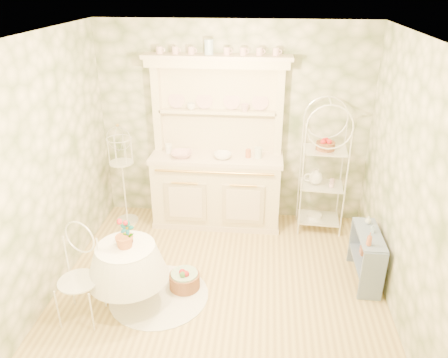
# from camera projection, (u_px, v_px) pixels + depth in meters

# --- Properties ---
(floor) EXTENTS (3.60, 3.60, 0.00)m
(floor) POSITION_uv_depth(u_px,v_px,m) (220.00, 292.00, 4.81)
(floor) COLOR #D6BB73
(floor) RESTS_ON ground
(ceiling) EXTENTS (3.60, 3.60, 0.00)m
(ceiling) POSITION_uv_depth(u_px,v_px,m) (218.00, 37.00, 3.67)
(ceiling) COLOR white
(ceiling) RESTS_ON floor
(wall_left) EXTENTS (3.60, 3.60, 0.00)m
(wall_left) POSITION_uv_depth(u_px,v_px,m) (42.00, 175.00, 4.40)
(wall_left) COLOR #EDE2CA
(wall_left) RESTS_ON floor
(wall_right) EXTENTS (3.60, 3.60, 0.00)m
(wall_right) POSITION_uv_depth(u_px,v_px,m) (410.00, 190.00, 4.08)
(wall_right) COLOR #EDE2CA
(wall_right) RESTS_ON floor
(wall_back) EXTENTS (3.60, 3.60, 0.00)m
(wall_back) POSITION_uv_depth(u_px,v_px,m) (233.00, 125.00, 5.87)
(wall_back) COLOR #EDE2CA
(wall_back) RESTS_ON floor
(wall_front) EXTENTS (3.60, 3.60, 0.00)m
(wall_front) POSITION_uv_depth(u_px,v_px,m) (187.00, 310.00, 2.62)
(wall_front) COLOR #EDE2CA
(wall_front) RESTS_ON floor
(kitchen_dresser) EXTENTS (1.87, 0.61, 2.29)m
(kitchen_dresser) POSITION_uv_depth(u_px,v_px,m) (216.00, 146.00, 5.72)
(kitchen_dresser) COLOR #F4E8C4
(kitchen_dresser) RESTS_ON floor
(bakers_rack) EXTENTS (0.58, 0.43, 1.79)m
(bakers_rack) POSITION_uv_depth(u_px,v_px,m) (323.00, 169.00, 5.68)
(bakers_rack) COLOR white
(bakers_rack) RESTS_ON floor
(side_shelf) EXTENTS (0.31, 0.74, 0.63)m
(side_shelf) POSITION_uv_depth(u_px,v_px,m) (366.00, 257.00, 4.89)
(side_shelf) COLOR #6E80A2
(side_shelf) RESTS_ON floor
(round_table) EXTENTS (0.84, 0.84, 0.73)m
(round_table) POSITION_uv_depth(u_px,v_px,m) (128.00, 275.00, 4.51)
(round_table) COLOR white
(round_table) RESTS_ON floor
(cafe_chair) EXTENTS (0.48, 0.48, 0.84)m
(cafe_chair) POSITION_uv_depth(u_px,v_px,m) (79.00, 284.00, 4.30)
(cafe_chair) COLOR white
(cafe_chair) RESTS_ON floor
(birdcage_stand) EXTENTS (0.41, 0.41, 1.53)m
(birdcage_stand) POSITION_uv_depth(u_px,v_px,m) (122.00, 172.00, 5.87)
(birdcage_stand) COLOR white
(birdcage_stand) RESTS_ON floor
(floor_basket) EXTENTS (0.34, 0.34, 0.19)m
(floor_basket) POSITION_uv_depth(u_px,v_px,m) (185.00, 281.00, 4.85)
(floor_basket) COLOR brown
(floor_basket) RESTS_ON floor
(lace_rug) EXTENTS (1.30, 1.30, 0.01)m
(lace_rug) POSITION_uv_depth(u_px,v_px,m) (159.00, 295.00, 4.76)
(lace_rug) COLOR white
(lace_rug) RESTS_ON floor
(bowl_floral) EXTENTS (0.30, 0.30, 0.07)m
(bowl_floral) POSITION_uv_depth(u_px,v_px,m) (182.00, 156.00, 5.73)
(bowl_floral) COLOR white
(bowl_floral) RESTS_ON kitchen_dresser
(bowl_white) EXTENTS (0.24, 0.24, 0.07)m
(bowl_white) POSITION_uv_depth(u_px,v_px,m) (223.00, 158.00, 5.69)
(bowl_white) COLOR white
(bowl_white) RESTS_ON kitchen_dresser
(cup_left) EXTENTS (0.14, 0.14, 0.09)m
(cup_left) POSITION_uv_depth(u_px,v_px,m) (191.00, 107.00, 5.69)
(cup_left) COLOR white
(cup_left) RESTS_ON kitchen_dresser
(cup_right) EXTENTS (0.14, 0.14, 0.10)m
(cup_right) POSITION_uv_depth(u_px,v_px,m) (245.00, 109.00, 5.61)
(cup_right) COLOR white
(cup_right) RESTS_ON kitchen_dresser
(potted_geranium) EXTENTS (0.15, 0.11, 0.27)m
(potted_geranium) POSITION_uv_depth(u_px,v_px,m) (128.00, 235.00, 4.30)
(potted_geranium) COLOR #3F7238
(potted_geranium) RESTS_ON round_table
(bottle_amber) EXTENTS (0.07, 0.07, 0.15)m
(bottle_amber) POSITION_uv_depth(u_px,v_px,m) (369.00, 240.00, 4.53)
(bottle_amber) COLOR #B7643F
(bottle_amber) RESTS_ON side_shelf
(bottle_blue) EXTENTS (0.05, 0.05, 0.09)m
(bottle_blue) POSITION_uv_depth(u_px,v_px,m) (372.00, 229.00, 4.77)
(bottle_blue) COLOR #A7C7DE
(bottle_blue) RESTS_ON side_shelf
(bottle_glass) EXTENTS (0.09, 0.09, 0.09)m
(bottle_glass) POSITION_uv_depth(u_px,v_px,m) (368.00, 221.00, 4.94)
(bottle_glass) COLOR silver
(bottle_glass) RESTS_ON side_shelf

